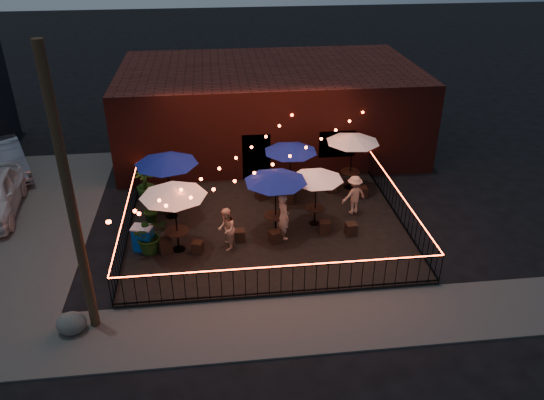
# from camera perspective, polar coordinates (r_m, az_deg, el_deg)

# --- Properties ---
(ground) EXTENTS (110.00, 110.00, 0.00)m
(ground) POSITION_cam_1_polar(r_m,az_deg,el_deg) (18.05, 0.12, -6.51)
(ground) COLOR black
(ground) RESTS_ON ground
(patio) EXTENTS (10.00, 8.00, 0.15)m
(patio) POSITION_cam_1_polar(r_m,az_deg,el_deg) (19.67, -0.57, -3.01)
(patio) COLOR black
(patio) RESTS_ON ground
(sidewalk) EXTENTS (18.00, 2.50, 0.05)m
(sidewalk) POSITION_cam_1_polar(r_m,az_deg,el_deg) (15.50, 1.58, -13.29)
(sidewalk) COLOR #474542
(sidewalk) RESTS_ON ground
(brick_building) EXTENTS (14.00, 8.00, 4.00)m
(brick_building) POSITION_cam_1_polar(r_m,az_deg,el_deg) (26.19, -0.30, 9.89)
(brick_building) COLOR #3B1410
(brick_building) RESTS_ON ground
(utility_pole) EXTENTS (0.26, 0.26, 8.00)m
(utility_pole) POSITION_cam_1_polar(r_m,az_deg,el_deg) (14.12, -20.83, -0.26)
(utility_pole) COLOR #3B2318
(utility_pole) RESTS_ON ground
(fence_front) EXTENTS (10.00, 0.04, 1.04)m
(fence_front) POSITION_cam_1_polar(r_m,az_deg,el_deg) (16.05, 0.98, -8.64)
(fence_front) COLOR black
(fence_front) RESTS_ON patio
(fence_left) EXTENTS (0.04, 8.00, 1.04)m
(fence_left) POSITION_cam_1_polar(r_m,az_deg,el_deg) (19.56, -15.32, -2.33)
(fence_left) COLOR black
(fence_left) RESTS_ON patio
(fence_right) EXTENTS (0.04, 8.00, 1.04)m
(fence_right) POSITION_cam_1_polar(r_m,az_deg,el_deg) (20.44, 13.50, -0.66)
(fence_right) COLOR black
(fence_right) RESTS_ON patio
(festoon_lights) EXTENTS (10.02, 8.72, 1.32)m
(festoon_lights) POSITION_cam_1_polar(r_m,az_deg,el_deg) (18.17, -3.68, 2.89)
(festoon_lights) COLOR #F2431B
(festoon_lights) RESTS_ON ground
(cafe_table_0) EXTENTS (2.42, 2.42, 2.45)m
(cafe_table_0) POSITION_cam_1_polar(r_m,az_deg,el_deg) (17.47, -10.58, 0.86)
(cafe_table_0) COLOR black
(cafe_table_0) RESTS_ON patio
(cafe_table_1) EXTENTS (2.55, 2.55, 2.57)m
(cafe_table_1) POSITION_cam_1_polar(r_m,az_deg,el_deg) (19.56, -11.32, 4.23)
(cafe_table_1) COLOR black
(cafe_table_1) RESTS_ON patio
(cafe_table_2) EXTENTS (2.82, 2.82, 2.44)m
(cafe_table_2) POSITION_cam_1_polar(r_m,az_deg,el_deg) (18.13, 0.40, 2.41)
(cafe_table_2) COLOR black
(cafe_table_2) RESTS_ON patio
(cafe_table_3) EXTENTS (2.71, 2.71, 2.34)m
(cafe_table_3) POSITION_cam_1_polar(r_m,az_deg,el_deg) (20.72, 2.02, 5.57)
(cafe_table_3) COLOR black
(cafe_table_3) RESTS_ON patio
(cafe_table_4) EXTENTS (2.53, 2.53, 2.16)m
(cafe_table_4) POSITION_cam_1_polar(r_m,az_deg,el_deg) (18.92, 4.81, 2.59)
(cafe_table_4) COLOR black
(cafe_table_4) RESTS_ON patio
(cafe_table_5) EXTENTS (2.71, 2.71, 2.41)m
(cafe_table_5) POSITION_cam_1_polar(r_m,az_deg,el_deg) (21.71, 8.69, 6.53)
(cafe_table_5) COLOR black
(cafe_table_5) RESTS_ON patio
(bistro_chair_0) EXTENTS (0.57, 0.57, 0.51)m
(bistro_chair_0) POSITION_cam_1_polar(r_m,az_deg,el_deg) (18.42, -11.45, -4.84)
(bistro_chair_0) COLOR black
(bistro_chair_0) RESTS_ON patio
(bistro_chair_1) EXTENTS (0.43, 0.43, 0.41)m
(bistro_chair_1) POSITION_cam_1_polar(r_m,az_deg,el_deg) (18.24, -8.01, -5.05)
(bistro_chair_1) COLOR black
(bistro_chair_1) RESTS_ON patio
(bistro_chair_2) EXTENTS (0.48, 0.48, 0.45)m
(bistro_chair_2) POSITION_cam_1_polar(r_m,az_deg,el_deg) (20.90, -11.58, -0.65)
(bistro_chair_2) COLOR black
(bistro_chair_2) RESTS_ON patio
(bistro_chair_3) EXTENTS (0.48, 0.48, 0.44)m
(bistro_chair_3) POSITION_cam_1_polar(r_m,az_deg,el_deg) (21.12, -8.82, -0.08)
(bistro_chair_3) COLOR black
(bistro_chair_3) RESTS_ON patio
(bistro_chair_4) EXTENTS (0.36, 0.36, 0.43)m
(bistro_chair_4) POSITION_cam_1_polar(r_m,az_deg,el_deg) (18.72, -3.49, -3.81)
(bistro_chair_4) COLOR black
(bistro_chair_4) RESTS_ON patio
(bistro_chair_5) EXTENTS (0.46, 0.46, 0.43)m
(bistro_chair_5) POSITION_cam_1_polar(r_m,az_deg,el_deg) (18.60, 0.33, -3.98)
(bistro_chair_5) COLOR black
(bistro_chair_5) RESTS_ON patio
(bistro_chair_6) EXTENTS (0.54, 0.54, 0.49)m
(bistro_chair_6) POSITION_cam_1_polar(r_m,az_deg,el_deg) (21.40, -1.15, 0.76)
(bistro_chair_6) COLOR black
(bistro_chair_6) RESTS_ON patio
(bistro_chair_7) EXTENTS (0.56, 0.56, 0.51)m
(bistro_chair_7) POSITION_cam_1_polar(r_m,az_deg,el_deg) (21.14, 1.90, 0.41)
(bistro_chair_7) COLOR black
(bistro_chair_7) RESTS_ON patio
(bistro_chair_8) EXTENTS (0.40, 0.40, 0.43)m
(bistro_chair_8) POSITION_cam_1_polar(r_m,az_deg,el_deg) (19.26, 5.69, -2.88)
(bistro_chair_8) COLOR black
(bistro_chair_8) RESTS_ON patio
(bistro_chair_9) EXTENTS (0.40, 0.40, 0.46)m
(bistro_chair_9) POSITION_cam_1_polar(r_m,az_deg,el_deg) (19.23, 8.49, -3.11)
(bistro_chair_9) COLOR black
(bistro_chair_9) RESTS_ON patio
(bistro_chair_10) EXTENTS (0.50, 0.50, 0.49)m
(bistro_chair_10) POSITION_cam_1_polar(r_m,az_deg,el_deg) (22.07, 6.36, 1.49)
(bistro_chair_10) COLOR black
(bistro_chair_10) RESTS_ON patio
(bistro_chair_11) EXTENTS (0.38, 0.38, 0.45)m
(bistro_chair_11) POSITION_cam_1_polar(r_m,az_deg,el_deg) (21.81, 9.66, 0.83)
(bistro_chair_11) COLOR black
(bistro_chair_11) RESTS_ON patio
(patron_a) EXTENTS (0.58, 0.72, 1.70)m
(patron_a) POSITION_cam_1_polar(r_m,az_deg,el_deg) (18.55, 1.23, -1.80)
(patron_a) COLOR beige
(patron_a) RESTS_ON patio
(patron_b) EXTENTS (0.62, 0.77, 1.53)m
(patron_b) POSITION_cam_1_polar(r_m,az_deg,el_deg) (18.04, -4.92, -3.15)
(patron_b) COLOR tan
(patron_b) RESTS_ON patio
(patron_c) EXTENTS (1.14, 0.88, 1.55)m
(patron_c) POSITION_cam_1_polar(r_m,az_deg,el_deg) (20.37, 8.82, 0.55)
(patron_c) COLOR #DCB38D
(patron_c) RESTS_ON patio
(potted_shrub_a) EXTENTS (1.48, 1.40, 1.30)m
(potted_shrub_a) POSITION_cam_1_polar(r_m,az_deg,el_deg) (18.37, -13.04, -3.66)
(potted_shrub_a) COLOR #203F15
(potted_shrub_a) RESTS_ON patio
(potted_shrub_b) EXTENTS (0.76, 0.67, 1.19)m
(potted_shrub_b) POSITION_cam_1_polar(r_m,az_deg,el_deg) (20.02, -12.75, -0.96)
(potted_shrub_b) COLOR #193B0C
(potted_shrub_b) RESTS_ON patio
(potted_shrub_c) EXTENTS (0.74, 0.74, 1.32)m
(potted_shrub_c) POSITION_cam_1_polar(r_m,az_deg,el_deg) (21.81, -13.48, 1.72)
(potted_shrub_c) COLOR #1B3B0E
(potted_shrub_c) RESTS_ON patio
(cooler) EXTENTS (0.79, 0.66, 0.91)m
(cooler) POSITION_cam_1_polar(r_m,az_deg,el_deg) (18.60, -13.69, -4.00)
(cooler) COLOR blue
(cooler) RESTS_ON patio
(boulder) EXTENTS (0.88, 0.75, 0.67)m
(boulder) POSITION_cam_1_polar(r_m,az_deg,el_deg) (16.07, -20.77, -12.31)
(boulder) COLOR #4B4B46
(boulder) RESTS_ON ground
(car_silver) EXTENTS (3.34, 4.69, 1.47)m
(car_silver) POSITION_cam_1_polar(r_m,az_deg,el_deg) (26.41, -26.87, 3.94)
(car_silver) COLOR #A6A6AE
(car_silver) RESTS_ON ground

